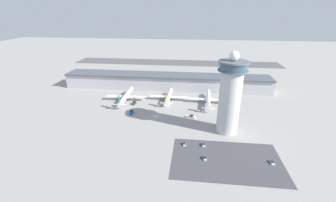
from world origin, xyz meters
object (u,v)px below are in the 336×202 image
airplane_gate_bravo (169,96)px  service_truck_baggage (191,117)px  car_green_van (205,158)px  service_truck_water (166,104)px  airplane_gate_alpha (126,96)px  car_black_suv (185,144)px  car_maroon_suv (204,145)px  car_navy_sedan (272,162)px  service_truck_fuel (132,112)px  airplane_gate_charlie (208,99)px  service_truck_catering (134,103)px  control_tower (230,95)px

airplane_gate_bravo → service_truck_baggage: bearing=-58.2°
service_truck_baggage → car_green_van: service_truck_baggage is taller
service_truck_water → airplane_gate_alpha: bearing=170.9°
car_green_van → service_truck_baggage: bearing=100.2°
service_truck_water → car_black_suv: 65.79m
car_maroon_suv → car_green_van: car_maroon_suv is taller
car_navy_sedan → service_truck_water: bearing=133.1°
service_truck_fuel → service_truck_water: bearing=38.0°
airplane_gate_charlie → service_truck_fuel: bearing=-155.2°
service_truck_catering → airplane_gate_charlie: bearing=8.3°
car_black_suv → car_green_van: car_green_van is taller
airplane_gate_bravo → car_navy_sedan: airplane_gate_bravo is taller
car_green_van → service_truck_water: bearing=113.2°
airplane_gate_charlie → car_black_suv: bearing=-104.5°
car_black_suv → car_green_van: (12.74, -13.52, 0.07)m
airplane_gate_alpha → service_truck_baggage: 69.38m
airplane_gate_bravo → service_truck_fuel: size_ratio=6.34×
airplane_gate_charlie → service_truck_catering: (-68.23, -9.98, -3.11)m
service_truck_fuel → car_maroon_suv: size_ratio=1.38×
airplane_gate_alpha → car_maroon_suv: bearing=-43.6°
service_truck_baggage → service_truck_water: (-23.19, 23.34, -0.08)m
service_truck_baggage → car_black_suv: size_ratio=1.91×
control_tower → airplane_gate_charlie: control_tower is taller
airplane_gate_bravo → car_black_suv: airplane_gate_bravo is taller
car_navy_sedan → car_green_van: bearing=-179.2°
control_tower → airplane_gate_bravo: bearing=131.8°
airplane_gate_charlie → service_truck_fuel: airplane_gate_charlie is taller
airplane_gate_bravo → car_black_suv: bearing=-75.9°
car_navy_sedan → airplane_gate_alpha: bearing=143.4°
service_truck_catering → car_navy_sedan: service_truck_catering is taller
control_tower → car_navy_sedan: control_tower is taller
service_truck_catering → car_green_van: (62.41, -75.48, -0.33)m
car_navy_sedan → car_maroon_suv: (-38.46, 13.54, 0.08)m
airplane_gate_alpha → car_navy_sedan: (110.24, -81.99, -4.18)m
airplane_gate_charlie → car_maroon_suv: bearing=-94.9°
airplane_gate_bravo → service_truck_baggage: size_ratio=4.75×
car_maroon_suv → airplane_gate_charlie: bearing=85.1°
airplane_gate_bravo → car_maroon_suv: 80.95m
airplane_gate_alpha → car_green_van: (72.08, -82.52, -4.11)m
airplane_gate_bravo → service_truck_catering: airplane_gate_bravo is taller
service_truck_catering → car_green_van: service_truck_catering is taller
airplane_gate_charlie → car_navy_sedan: 90.94m
service_truck_catering → car_green_van: 97.94m
airplane_gate_charlie → car_navy_sedan: (32.33, -84.93, -3.51)m
airplane_gate_bravo → airplane_gate_charlie: size_ratio=0.83×
service_truck_catering → service_truck_baggage: (52.94, -22.61, 0.08)m
airplane_gate_bravo → airplane_gate_alpha: bearing=-171.4°
car_black_suv → airplane_gate_charlie: bearing=75.5°
control_tower → car_green_van: bearing=-115.0°
car_maroon_suv → car_black_suv: size_ratio=1.04×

